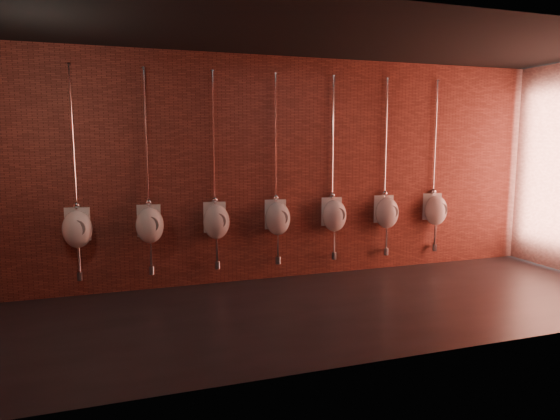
{
  "coord_description": "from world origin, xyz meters",
  "views": [
    {
      "loc": [
        -2.35,
        -5.34,
        2.03
      ],
      "look_at": [
        -0.24,
        0.9,
        1.1
      ],
      "focal_mm": 32.0,
      "sensor_mm": 36.0,
      "label": 1
    }
  ],
  "objects_px": {
    "urinal_2": "(216,221)",
    "urinal_3": "(278,217)",
    "urinal_5": "(387,212)",
    "urinal_4": "(334,214)",
    "urinal_6": "(436,209)",
    "urinal_0": "(77,228)",
    "urinal_1": "(150,224)"
  },
  "relations": [
    {
      "from": "urinal_2",
      "to": "urinal_4",
      "type": "relative_size",
      "value": 1.0
    },
    {
      "from": "urinal_5",
      "to": "urinal_6",
      "type": "distance_m",
      "value": 0.89
    },
    {
      "from": "urinal_2",
      "to": "urinal_1",
      "type": "bearing_deg",
      "value": 180.0
    },
    {
      "from": "urinal_2",
      "to": "urinal_3",
      "type": "xyz_separation_m",
      "value": [
        0.89,
        0.0,
        0.0
      ]
    },
    {
      "from": "urinal_3",
      "to": "urinal_4",
      "type": "height_order",
      "value": "same"
    },
    {
      "from": "urinal_6",
      "to": "urinal_5",
      "type": "bearing_deg",
      "value": 180.0
    },
    {
      "from": "urinal_4",
      "to": "urinal_6",
      "type": "xyz_separation_m",
      "value": [
        1.78,
        0.0,
        0.0
      ]
    },
    {
      "from": "urinal_2",
      "to": "urinal_3",
      "type": "distance_m",
      "value": 0.89
    },
    {
      "from": "urinal_0",
      "to": "urinal_1",
      "type": "xyz_separation_m",
      "value": [
        0.89,
        0.0,
        0.0
      ]
    },
    {
      "from": "urinal_1",
      "to": "urinal_0",
      "type": "bearing_deg",
      "value": 180.0
    },
    {
      "from": "urinal_3",
      "to": "urinal_6",
      "type": "height_order",
      "value": "same"
    },
    {
      "from": "urinal_4",
      "to": "urinal_6",
      "type": "relative_size",
      "value": 1.0
    },
    {
      "from": "urinal_2",
      "to": "urinal_6",
      "type": "relative_size",
      "value": 1.0
    },
    {
      "from": "urinal_1",
      "to": "urinal_3",
      "type": "xyz_separation_m",
      "value": [
        1.78,
        0.0,
        0.0
      ]
    },
    {
      "from": "urinal_3",
      "to": "urinal_4",
      "type": "bearing_deg",
      "value": 0.0
    },
    {
      "from": "urinal_0",
      "to": "urinal_5",
      "type": "bearing_deg",
      "value": 0.0
    },
    {
      "from": "urinal_5",
      "to": "urinal_1",
      "type": "bearing_deg",
      "value": 180.0
    },
    {
      "from": "urinal_1",
      "to": "urinal_2",
      "type": "bearing_deg",
      "value": 0.0
    },
    {
      "from": "urinal_5",
      "to": "urinal_6",
      "type": "height_order",
      "value": "same"
    },
    {
      "from": "urinal_3",
      "to": "urinal_1",
      "type": "bearing_deg",
      "value": 180.0
    },
    {
      "from": "urinal_6",
      "to": "urinal_1",
      "type": "bearing_deg",
      "value": 180.0
    },
    {
      "from": "urinal_4",
      "to": "urinal_6",
      "type": "height_order",
      "value": "same"
    },
    {
      "from": "urinal_0",
      "to": "urinal_1",
      "type": "bearing_deg",
      "value": 0.0
    },
    {
      "from": "urinal_1",
      "to": "urinal_2",
      "type": "xyz_separation_m",
      "value": [
        0.89,
        0.0,
        0.0
      ]
    },
    {
      "from": "urinal_2",
      "to": "urinal_5",
      "type": "distance_m",
      "value": 2.68
    },
    {
      "from": "urinal_0",
      "to": "urinal_5",
      "type": "relative_size",
      "value": 1.0
    },
    {
      "from": "urinal_0",
      "to": "urinal_5",
      "type": "distance_m",
      "value": 4.46
    },
    {
      "from": "urinal_4",
      "to": "urinal_0",
      "type": "bearing_deg",
      "value": 180.0
    },
    {
      "from": "urinal_6",
      "to": "urinal_0",
      "type": "bearing_deg",
      "value": 180.0
    },
    {
      "from": "urinal_5",
      "to": "urinal_4",
      "type": "bearing_deg",
      "value": 180.0
    },
    {
      "from": "urinal_2",
      "to": "urinal_5",
      "type": "bearing_deg",
      "value": 0.0
    },
    {
      "from": "urinal_1",
      "to": "urinal_6",
      "type": "relative_size",
      "value": 1.0
    }
  ]
}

